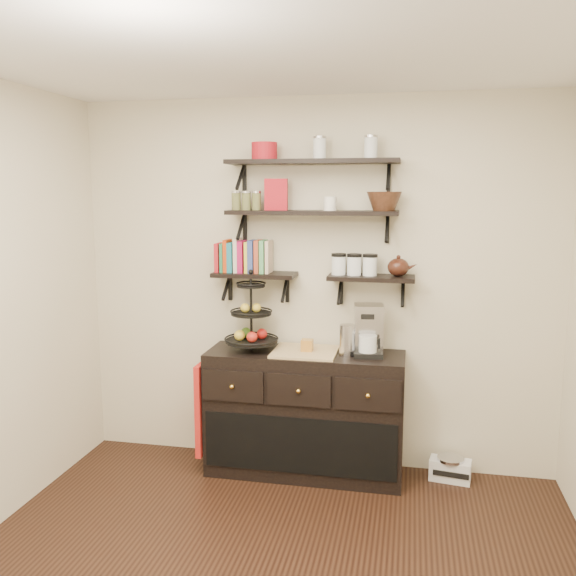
{
  "coord_description": "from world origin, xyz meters",
  "views": [
    {
      "loc": [
        0.69,
        -2.62,
        2.03
      ],
      "look_at": [
        -0.08,
        1.15,
        1.42
      ],
      "focal_mm": 38.0,
      "sensor_mm": 36.0,
      "label": 1
    }
  ],
  "objects_px": {
    "sideboard": "(305,413)",
    "coffee_maker": "(369,331)",
    "fruit_stand": "(252,324)",
    "radio": "(450,469)"
  },
  "relations": [
    {
      "from": "sideboard",
      "to": "coffee_maker",
      "type": "xyz_separation_m",
      "value": [
        0.44,
        0.02,
        0.62
      ]
    },
    {
      "from": "fruit_stand",
      "to": "radio",
      "type": "relative_size",
      "value": 1.85
    },
    {
      "from": "sideboard",
      "to": "fruit_stand",
      "type": "xyz_separation_m",
      "value": [
        -0.39,
        0.0,
        0.64
      ]
    },
    {
      "from": "sideboard",
      "to": "radio",
      "type": "xyz_separation_m",
      "value": [
        1.04,
        0.08,
        -0.37
      ]
    },
    {
      "from": "coffee_maker",
      "to": "radio",
      "type": "xyz_separation_m",
      "value": [
        0.59,
        0.06,
        -0.99
      ]
    },
    {
      "from": "fruit_stand",
      "to": "coffee_maker",
      "type": "relative_size",
      "value": 1.53
    },
    {
      "from": "sideboard",
      "to": "fruit_stand",
      "type": "relative_size",
      "value": 2.51
    },
    {
      "from": "fruit_stand",
      "to": "coffee_maker",
      "type": "height_order",
      "value": "fruit_stand"
    },
    {
      "from": "fruit_stand",
      "to": "sideboard",
      "type": "bearing_deg",
      "value": -0.64
    },
    {
      "from": "coffee_maker",
      "to": "radio",
      "type": "distance_m",
      "value": 1.15
    }
  ]
}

